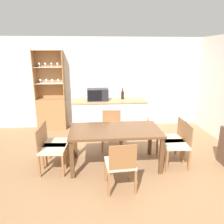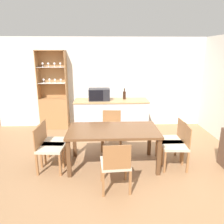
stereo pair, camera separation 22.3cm
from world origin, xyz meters
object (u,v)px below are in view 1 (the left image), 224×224
object	(u,v)px
dining_chair_side_right_far	(173,139)
dining_chair_head_near	(121,164)
display_cabinet	(51,107)
dining_chair_side_left_near	(51,149)
dining_chair_head_far	(112,129)
dining_table	(115,133)
dining_chair_side_right_near	(178,144)
wine_bottle	(123,95)
dining_chair_side_left_far	(53,143)
microwave	(98,95)

from	to	relation	value
dining_chair_side_right_far	dining_chair_head_near	bearing A→B (deg)	127.59
display_cabinet	dining_chair_side_left_near	size ratio (longest dim) A/B	2.59
dining_chair_side_left_near	dining_chair_head_far	distance (m)	1.52
dining_table	dining_chair_side_right_near	distance (m)	1.22
dining_chair_head_near	wine_bottle	bearing A→B (deg)	78.00
dining_table	dining_chair_side_left_far	world-z (taller)	dining_chair_side_left_far
display_cabinet	dining_chair_head_far	world-z (taller)	display_cabinet
display_cabinet	wine_bottle	world-z (taller)	display_cabinet
wine_bottle	dining_chair_head_far	bearing A→B (deg)	-110.61
dining_chair_side_right_far	dining_chair_side_left_far	world-z (taller)	same
dining_chair_side_left_far	wine_bottle	world-z (taller)	wine_bottle
dining_chair_side_left_near	microwave	bearing A→B (deg)	158.23
dining_table	dining_chair_side_right_far	world-z (taller)	dining_chair_side_right_far
dining_chair_side_right_far	wine_bottle	size ratio (longest dim) A/B	2.89
display_cabinet	wine_bottle	xyz separation A→B (m)	(1.97, -0.44, 0.41)
dining_chair_head_near	microwave	xyz separation A→B (m)	(-0.28, 2.51, 0.63)
dining_table	dining_chair_side_left_far	distance (m)	1.22
dining_chair_side_left_far	microwave	bearing A→B (deg)	153.78
dining_chair_side_left_near	dining_chair_head_far	bearing A→B (deg)	132.55
dining_chair_side_right_far	dining_chair_head_near	distance (m)	1.52
dining_chair_side_left_far	microwave	distance (m)	1.92
dining_chair_side_left_near	dining_chair_head_near	bearing A→B (deg)	65.46
dining_chair_head_far	wine_bottle	bearing A→B (deg)	-106.95
dining_chair_head_far	dining_chair_head_near	xyz separation A→B (m)	(0.00, -1.60, 0.00)
dining_chair_head_far	dining_chair_side_left_far	bearing A→B (deg)	32.52
dining_table	microwave	size ratio (longest dim) A/B	3.16
dining_chair_side_left_near	microwave	distance (m)	2.16
dining_chair_head_far	dining_chair_side_right_far	distance (m)	1.36
dining_chair_head_far	dining_chair_side_left_far	size ratio (longest dim) A/B	1.00
dining_chair_side_left_near	dining_chair_side_left_far	bearing A→B (deg)	-175.43
dining_chair_side_right_near	dining_chair_side_left_far	bearing A→B (deg)	86.80
dining_table	wine_bottle	size ratio (longest dim) A/B	5.83
display_cabinet	dining_chair_head_far	size ratio (longest dim) A/B	2.59
display_cabinet	dining_table	bearing A→B (deg)	-54.89
dining_table	wine_bottle	bearing A→B (deg)	78.06
dining_chair_side_left_far	dining_chair_side_right_near	bearing A→B (deg)	87.25
dining_chair_side_right_near	microwave	bearing A→B (deg)	42.06
dining_chair_side_right_far	microwave	size ratio (longest dim) A/B	1.57
dining_chair_side_left_near	dining_chair_side_right_far	xyz separation A→B (m)	(2.39, 0.27, 0.00)
dining_chair_head_near	dining_chair_side_right_far	bearing A→B (deg)	34.53
dining_chair_side_left_far	wine_bottle	xyz separation A→B (m)	(1.58, 1.67, 0.59)
display_cabinet	microwave	xyz separation A→B (m)	(1.30, -0.54, 0.45)
dining_chair_side_right_near	dining_chair_side_left_near	bearing A→B (deg)	93.37
dining_chair_side_left_far	display_cabinet	bearing A→B (deg)	-165.59
dining_chair_side_right_far	wine_bottle	xyz separation A→B (m)	(-0.81, 1.68, 0.59)
microwave	dining_chair_side_left_far	bearing A→B (deg)	-120.19
dining_table	dining_chair_side_left_near	xyz separation A→B (m)	(-1.20, -0.13, -0.21)
dining_table	dining_chair_side_right_near	world-z (taller)	dining_chair_side_right_near
dining_chair_head_far	dining_chair_side_right_far	bearing A→B (deg)	154.59
dining_chair_head_near	dining_chair_head_far	bearing A→B (deg)	86.29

